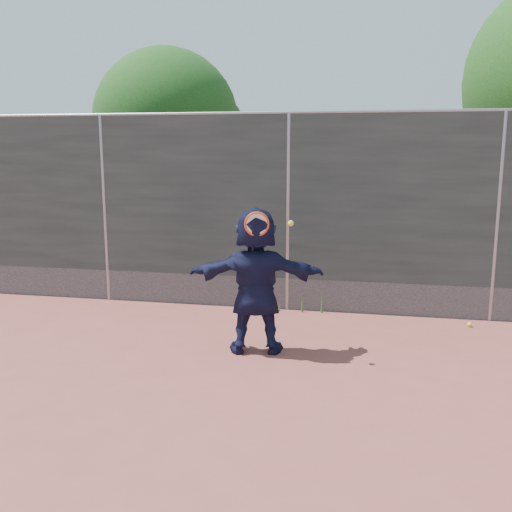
# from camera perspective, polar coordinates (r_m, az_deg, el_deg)

# --- Properties ---
(ground) EXTENTS (80.00, 80.00, 0.00)m
(ground) POSITION_cam_1_polar(r_m,az_deg,el_deg) (5.77, -2.07, -14.85)
(ground) COLOR #9E4C42
(ground) RESTS_ON ground
(player) EXTENTS (1.74, 0.80, 1.81)m
(player) POSITION_cam_1_polar(r_m,az_deg,el_deg) (6.95, -0.00, -2.44)
(player) COLOR #131736
(player) RESTS_ON ground
(ball_ground) EXTENTS (0.07, 0.07, 0.07)m
(ball_ground) POSITION_cam_1_polar(r_m,az_deg,el_deg) (8.65, 20.58, -6.43)
(ball_ground) COLOR #E8F135
(ball_ground) RESTS_ON ground
(fence) EXTENTS (20.00, 0.06, 3.03)m
(fence) POSITION_cam_1_polar(r_m,az_deg,el_deg) (8.69, 3.23, 4.76)
(fence) COLOR #38423D
(fence) RESTS_ON ground
(swing_action) EXTENTS (0.57, 0.13, 0.51)m
(swing_action) POSITION_cam_1_polar(r_m,az_deg,el_deg) (6.62, 0.40, 3.06)
(swing_action) COLOR #E64115
(swing_action) RESTS_ON ground
(tree_left) EXTENTS (3.15, 3.00, 4.53)m
(tree_left) POSITION_cam_1_polar(r_m,az_deg,el_deg) (12.30, -8.17, 12.78)
(tree_left) COLOR #382314
(tree_left) RESTS_ON ground
(weed_clump) EXTENTS (0.68, 0.07, 0.30)m
(weed_clump) POSITION_cam_1_polar(r_m,az_deg,el_deg) (8.81, 4.92, -4.78)
(weed_clump) COLOR #387226
(weed_clump) RESTS_ON ground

